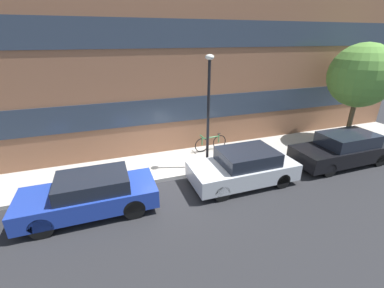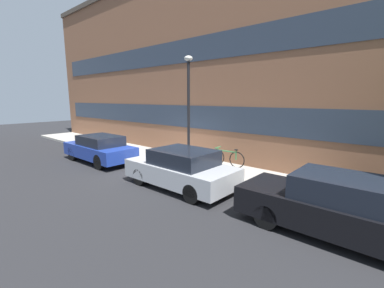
{
  "view_description": "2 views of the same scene",
  "coord_description": "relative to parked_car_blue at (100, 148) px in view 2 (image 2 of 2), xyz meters",
  "views": [
    {
      "loc": [
        -2.27,
        -8.41,
        5.14
      ],
      "look_at": [
        0.83,
        0.39,
        1.24
      ],
      "focal_mm": 24.0,
      "sensor_mm": 36.0,
      "label": 1
    },
    {
      "loc": [
        8.2,
        -7.11,
        3.01
      ],
      "look_at": [
        1.43,
        0.57,
        1.18
      ],
      "focal_mm": 24.0,
      "sensor_mm": 36.0,
      "label": 2
    }
  ],
  "objects": [
    {
      "name": "bicycle",
      "position": [
        5.29,
        2.9,
        -0.12
      ],
      "size": [
        1.64,
        0.44,
        0.79
      ],
      "rotation": [
        0.0,
        0.0,
        3.22
      ],
      "color": "black",
      "rests_on": "sidewalk_strip"
    },
    {
      "name": "parked_car_black",
      "position": [
        10.25,
        0.0,
        0.02
      ],
      "size": [
        4.44,
        1.63,
        1.38
      ],
      "rotation": [
        0.0,
        0.0,
        3.14
      ],
      "color": "black",
      "rests_on": "ground_plane"
    },
    {
      "name": "parked_car_blue",
      "position": [
        0.0,
        0.0,
        0.0
      ],
      "size": [
        4.05,
        1.63,
        1.28
      ],
      "rotation": [
        0.0,
        0.0,
        3.14
      ],
      "color": "#1E3899",
      "rests_on": "ground_plane"
    },
    {
      "name": "ground_plane",
      "position": [
        3.01,
        1.05,
        -0.66
      ],
      "size": [
        56.0,
        56.0,
        0.0
      ],
      "primitive_type": "plane",
      "color": "#232326"
    },
    {
      "name": "fire_hydrant",
      "position": [
        -0.51,
        1.58,
        -0.18
      ],
      "size": [
        0.52,
        0.29,
        0.67
      ],
      "color": "gold",
      "rests_on": "sidewalk_strip"
    },
    {
      "name": "lamp_post",
      "position": [
        4.48,
        1.38,
        2.24
      ],
      "size": [
        0.32,
        0.32,
        4.45
      ],
      "color": "black",
      "rests_on": "sidewalk_strip"
    },
    {
      "name": "parked_car_silver",
      "position": [
        5.38,
        -0.0,
        0.0
      ],
      "size": [
        3.93,
        1.76,
        1.32
      ],
      "rotation": [
        0.0,
        0.0,
        3.14
      ],
      "color": "#B2B5BA",
      "rests_on": "ground_plane"
    },
    {
      "name": "rowhouse_facade",
      "position": [
        3.01,
        3.94,
        4.14
      ],
      "size": [
        28.0,
        1.02,
        9.58
      ],
      "color": "brown",
      "rests_on": "ground_plane"
    },
    {
      "name": "sidewalk_strip",
      "position": [
        3.01,
        2.27,
        -0.59
      ],
      "size": [
        28.0,
        2.45,
        0.14
      ],
      "color": "#A8A399",
      "rests_on": "ground_plane"
    }
  ]
}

